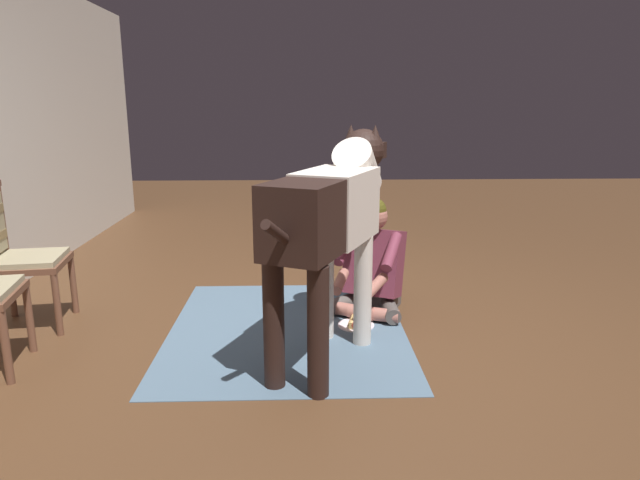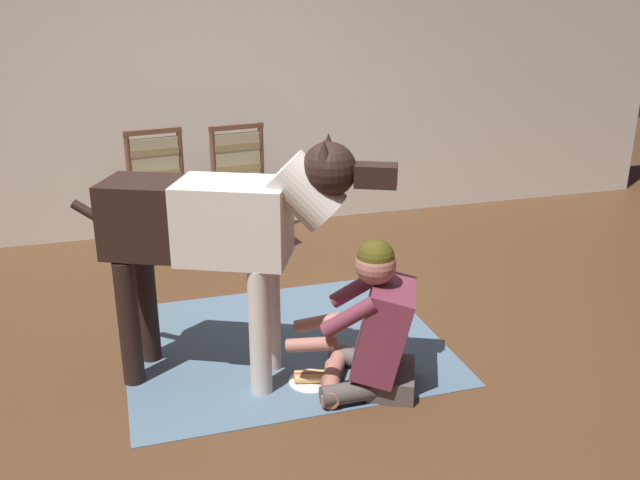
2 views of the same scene
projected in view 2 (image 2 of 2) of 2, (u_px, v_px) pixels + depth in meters
name	position (u px, v px, depth m)	size (l,w,h in m)	color
ground_plane	(285.00, 375.00, 3.83)	(15.34, 15.34, 0.00)	#51341F
back_wall	(204.00, 79.00, 5.79)	(8.86, 0.10, 2.60)	silver
area_rug	(284.00, 343.00, 4.17)	(1.85, 1.57, 0.01)	slate
dining_chair_left_of_pair	(161.00, 187.00, 5.47)	(0.53, 0.53, 0.98)	brown
dining_chair_right_of_pair	(243.00, 180.00, 5.65)	(0.52, 0.52, 0.98)	brown
person_sitting_on_floor	(374.00, 329.00, 3.60)	(0.74, 0.62, 0.84)	#524B47
large_dog	(221.00, 228.00, 3.52)	(1.56, 0.84, 1.35)	silver
hot_dog_on_plate	(312.00, 378.00, 3.75)	(0.25, 0.25, 0.06)	white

